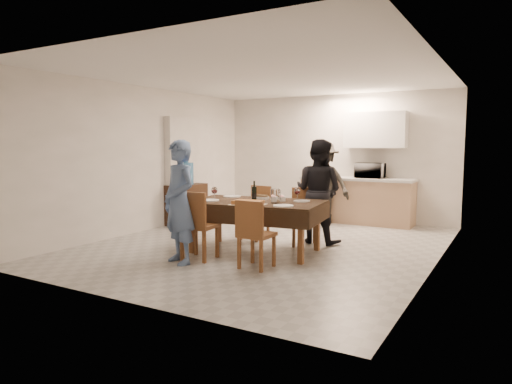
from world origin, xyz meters
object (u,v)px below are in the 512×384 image
(person_far, at_px, (318,191))
(person_kitchen, at_px, (324,183))
(water_pitcher, at_px, (275,196))
(savoury_tart, at_px, (248,203))
(dining_table, at_px, (255,204))
(person_near, at_px, (179,202))
(water_jug, at_px, (186,173))
(wine_bottle, at_px, (254,191))
(microwave, at_px, (370,171))
(console, at_px, (187,204))

(person_far, relative_size, person_kitchen, 1.02)
(water_pitcher, xyz_separation_m, savoury_tart, (-0.25, -0.33, -0.07))
(dining_table, distance_m, person_near, 1.19)
(person_near, height_order, person_far, person_far)
(water_jug, distance_m, person_kitchen, 2.71)
(dining_table, bearing_deg, person_far, 54.80)
(wine_bottle, xyz_separation_m, person_near, (-0.50, -1.10, -0.08))
(person_kitchen, bearing_deg, person_far, -71.38)
(water_jug, xyz_separation_m, microwave, (3.14, 1.80, 0.06))
(wine_bottle, xyz_separation_m, person_far, (0.60, 1.00, -0.07))
(savoury_tart, height_order, person_far, person_far)
(dining_table, xyz_separation_m, water_jug, (-2.36, 1.37, 0.29))
(console, xyz_separation_m, savoury_tart, (2.46, -1.75, 0.38))
(dining_table, bearing_deg, microwave, 68.70)
(water_jug, relative_size, microwave, 0.80)
(microwave, distance_m, person_kitchen, 0.94)
(savoury_tart, relative_size, person_near, 0.27)
(wine_bottle, xyz_separation_m, person_kitchen, (0.04, 2.67, -0.08))
(person_near, xyz_separation_m, person_far, (1.10, 2.10, 0.01))
(water_jug, relative_size, person_far, 0.26)
(microwave, bearing_deg, console, 29.86)
(person_far, bearing_deg, person_near, 68.53)
(console, distance_m, water_jug, 0.61)
(water_jug, height_order, person_near, person_near)
(water_jug, xyz_separation_m, person_far, (2.91, -0.32, -0.17))
(microwave, bearing_deg, savoury_tart, 79.22)
(water_pitcher, height_order, microwave, microwave)
(console, xyz_separation_m, person_far, (2.91, -0.32, 0.43))
(water_jug, bearing_deg, water_pitcher, -27.67)
(person_near, bearing_deg, console, 148.11)
(water_jug, xyz_separation_m, wine_bottle, (2.31, -1.32, -0.11))
(person_far, bearing_deg, savoury_tart, 78.71)
(dining_table, bearing_deg, person_near, -125.20)
(person_far, xyz_separation_m, person_kitchen, (-0.56, 1.67, -0.01))
(microwave, xyz_separation_m, person_far, (-0.23, -2.12, -0.23))
(console, xyz_separation_m, water_pitcher, (2.71, -1.42, 0.45))
(savoury_tart, bearing_deg, person_kitchen, 92.09)
(savoury_tart, height_order, microwave, microwave)
(console, bearing_deg, person_far, -6.30)
(dining_table, relative_size, water_jug, 4.77)
(dining_table, distance_m, microwave, 3.28)
(wine_bottle, bearing_deg, console, 150.24)
(water_pitcher, height_order, person_kitchen, person_kitchen)
(person_kitchen, bearing_deg, microwave, 29.69)
(console, height_order, wine_bottle, wine_bottle)
(person_near, bearing_deg, microwave, 93.88)
(dining_table, xyz_separation_m, person_near, (-0.55, -1.05, 0.10))
(water_jug, height_order, water_pitcher, water_jug)
(dining_table, distance_m, person_far, 1.19)
(person_near, bearing_deg, savoury_tart, 67.19)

